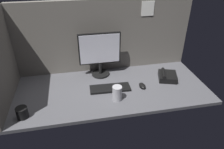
# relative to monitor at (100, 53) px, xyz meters

# --- Properties ---
(ground_plane) EXTENTS (1.80, 0.80, 0.03)m
(ground_plane) POSITION_rel_monitor_xyz_m (0.05, -0.25, -0.26)
(ground_plane) COLOR #515156
(cubicle_wall_back) EXTENTS (1.80, 0.06, 0.72)m
(cubicle_wall_back) POSITION_rel_monitor_xyz_m (0.05, 0.12, 0.12)
(cubicle_wall_back) COLOR slate
(cubicle_wall_back) RESTS_ON ground_plane
(monitor) EXTENTS (0.41, 0.18, 0.44)m
(monitor) POSITION_rel_monitor_xyz_m (0.00, 0.00, 0.00)
(monitor) COLOR black
(monitor) RESTS_ON ground_plane
(keyboard) EXTENTS (0.37, 0.14, 0.02)m
(keyboard) POSITION_rel_monitor_xyz_m (0.05, -0.28, -0.23)
(keyboard) COLOR black
(keyboard) RESTS_ON ground_plane
(mouse) EXTENTS (0.06, 0.10, 0.03)m
(mouse) POSITION_rel_monitor_xyz_m (0.35, -0.31, -0.23)
(mouse) COLOR black
(mouse) RESTS_ON ground_plane
(mug_steel) EXTENTS (0.08, 0.08, 0.13)m
(mug_steel) POSITION_rel_monitor_xyz_m (0.08, -0.44, -0.18)
(mug_steel) COLOR #B2B2B7
(mug_steel) RESTS_ON ground_plane
(mug_black_travel) EXTENTS (0.09, 0.09, 0.09)m
(mug_black_travel) POSITION_rel_monitor_xyz_m (-0.68, -0.52, -0.20)
(mug_black_travel) COLOR black
(mug_black_travel) RESTS_ON ground_plane
(desk_phone) EXTENTS (0.22, 0.23, 0.09)m
(desk_phone) POSITION_rel_monitor_xyz_m (0.63, -0.22, -0.21)
(desk_phone) COLOR black
(desk_phone) RESTS_ON ground_plane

